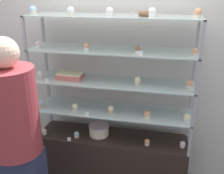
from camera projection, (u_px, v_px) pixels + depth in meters
The scene contains 36 objects.
back_wall at pixel (119, 65), 2.87m from camera, with size 8.00×0.05×2.60m.
display_base at pixel (112, 160), 2.91m from camera, with size 1.58×0.41×0.60m.
display_riser_lower at pixel (112, 111), 2.70m from camera, with size 1.58×0.41×0.31m.
display_riser_middle at pixel (112, 83), 2.59m from camera, with size 1.58×0.41×0.31m.
display_riser_upper at pixel (112, 52), 2.47m from camera, with size 1.58×0.41×0.31m.
display_riser_top at pixel (112, 17), 2.36m from camera, with size 1.58×0.41×0.31m.
layer_cake_centerpiece at pixel (99, 130), 2.82m from camera, with size 0.22×0.22×0.11m.
sheet_cake_frosted at pixel (70, 75), 2.64m from camera, with size 0.25×0.18×0.06m.
cupcake_0 at pixel (44, 132), 2.84m from camera, with size 0.05×0.05×0.07m.
cupcake_1 at pixel (77, 134), 2.78m from camera, with size 0.05×0.05×0.07m.
cupcake_2 at pixel (147, 142), 2.64m from camera, with size 0.05×0.05×0.07m.
cupcake_3 at pixel (182, 144), 2.61m from camera, with size 0.05×0.05×0.07m.
price_tag_0 at pixel (69, 139), 2.71m from camera, with size 0.04×0.00×0.04m.
cupcake_4 at pixel (42, 104), 2.74m from camera, with size 0.06×0.06×0.08m.
cupcake_5 at pixel (75, 107), 2.67m from camera, with size 0.06×0.06×0.08m.
cupcake_6 at pixel (111, 109), 2.62m from camera, with size 0.06×0.06×0.08m.
cupcake_7 at pixel (147, 114), 2.52m from camera, with size 0.06×0.06×0.08m.
cupcake_8 at pixel (187, 118), 2.46m from camera, with size 0.06×0.06×0.08m.
price_tag_1 at pixel (87, 114), 2.56m from camera, with size 0.04×0.00×0.04m.
cupcake_9 at pixel (40, 75), 2.65m from camera, with size 0.06×0.06×0.07m.
cupcake_10 at pixel (137, 81), 2.49m from camera, with size 0.06×0.06×0.07m.
cupcake_11 at pixel (189, 84), 2.39m from camera, with size 0.06×0.06×0.07m.
price_tag_2 at pixel (47, 81), 2.52m from camera, with size 0.04×0.00×0.04m.
cupcake_12 at pixel (38, 44), 2.55m from camera, with size 0.05×0.05×0.07m.
cupcake_13 at pixel (86, 47), 2.44m from camera, with size 0.05×0.05×0.07m.
cupcake_14 at pixel (138, 50), 2.33m from camera, with size 0.05×0.05×0.07m.
cupcake_15 at pixel (195, 52), 2.24m from camera, with size 0.05×0.05×0.07m.
price_tag_3 at pixel (141, 53), 2.24m from camera, with size 0.04×0.00×0.04m.
cupcake_16 at pixel (33, 10), 2.43m from camera, with size 0.06×0.06×0.08m.
cupcake_17 at pixel (71, 11), 2.32m from camera, with size 0.06×0.06×0.08m.
cupcake_18 at pixel (110, 12), 2.28m from camera, with size 0.06×0.06×0.08m.
cupcake_19 at pixel (152, 12), 2.23m from camera, with size 0.06×0.06×0.08m.
cupcake_20 at pixel (198, 13), 2.14m from camera, with size 0.06×0.06×0.08m.
price_tag_4 at pixel (133, 15), 2.14m from camera, with size 0.04×0.00×0.04m.
donut_glazed at pixel (146, 14), 2.30m from camera, with size 0.14×0.14×0.04m.
customer_figure at pixel (16, 138), 2.14m from camera, with size 0.41×0.41×1.77m.
Camera 1 is at (0.51, -2.38, 2.10)m, focal length 42.00 mm.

